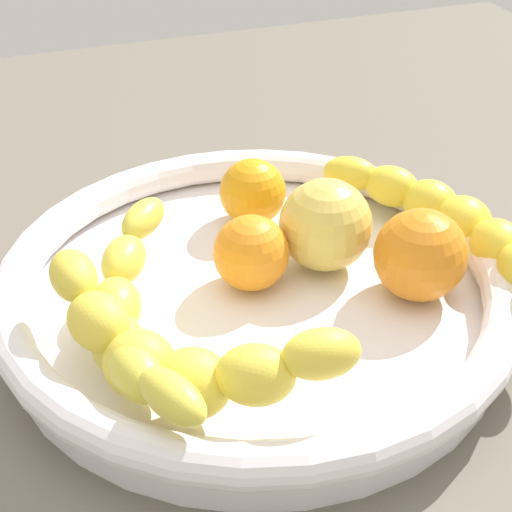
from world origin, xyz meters
The scene contains 9 objects.
kitchen_counter centered at (0.00, 0.00, 1.50)cm, with size 120.00×120.00×3.00cm, color #686155.
fruit_bowl centered at (0.00, 0.00, 5.36)cm, with size 35.59×35.59×4.60cm.
banana_draped_left centered at (3.21, -9.33, 8.02)cm, with size 22.58×8.15×4.79cm.
banana_draped_right centered at (0.61, 15.19, 7.54)cm, with size 23.70×10.29×4.44cm.
banana_arching_top centered at (8.17, -7.86, 8.64)cm, with size 15.48×15.04×5.77cm.
orange_front centered at (-0.96, -0.44, 7.63)cm, with size 5.29×5.29×5.29cm, color orange.
orange_mid_left centered at (-8.95, 3.00, 7.59)cm, with size 5.21×5.21×5.21cm, color orange.
orange_mid_right centered at (3.90, 10.31, 8.15)cm, with size 6.33×6.33×6.33cm, color orange.
apple_yellow centered at (-1.52, 5.80, 8.31)cm, with size 6.66×6.66×6.66cm, color #E1C455.
Camera 1 is at (39.97, -14.61, 36.99)cm, focal length 53.77 mm.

